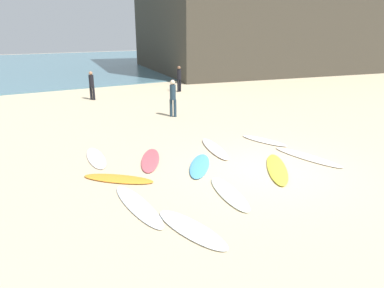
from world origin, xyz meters
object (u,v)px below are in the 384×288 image
(surfboard_6, at_px, (200,165))
(beachgoer_far, at_px, (92,84))
(surfboard_2, at_px, (138,205))
(surfboard_5, at_px, (150,160))
(surfboard_0, at_px, (215,148))
(beachgoer_near, at_px, (179,78))
(surfboard_8, at_px, (307,157))
(surfboard_1, at_px, (229,193))
(surfboard_4, at_px, (118,179))
(surfboard_7, at_px, (264,140))
(surfboard_10, at_px, (191,229))
(surfboard_3, at_px, (277,169))
(beachgoer_mid, at_px, (173,96))
(surfboard_9, at_px, (96,158))

(surfboard_6, xyz_separation_m, beachgoer_far, (0.33, 12.34, 0.89))
(surfboard_2, distance_m, surfboard_5, 3.05)
(surfboard_0, height_order, beachgoer_near, beachgoer_near)
(surfboard_8, bearing_deg, surfboard_1, -175.73)
(surfboard_4, relative_size, surfboard_7, 1.06)
(surfboard_10, distance_m, beachgoer_far, 15.48)
(surfboard_3, xyz_separation_m, surfboard_4, (-4.31, 1.76, -0.00))
(surfboard_7, height_order, surfboard_10, surfboard_7)
(surfboard_10, height_order, beachgoer_mid, beachgoer_mid)
(beachgoer_near, xyz_separation_m, beachgoer_far, (-5.80, 0.16, -0.01))
(surfboard_1, distance_m, surfboard_3, 2.29)
(surfboard_6, distance_m, beachgoer_near, 13.68)
(surfboard_2, relative_size, beachgoer_mid, 1.42)
(surfboard_6, relative_size, beachgoer_far, 1.23)
(surfboard_6, height_order, beachgoer_mid, beachgoer_mid)
(surfboard_2, bearing_deg, surfboard_1, 164.57)
(surfboard_4, height_order, surfboard_6, surfboard_6)
(surfboard_9, distance_m, beachgoer_far, 10.42)
(surfboard_5, bearing_deg, surfboard_9, 170.45)
(surfboard_8, bearing_deg, surfboard_0, 125.02)
(surfboard_6, bearing_deg, surfboard_4, 30.19)
(surfboard_0, bearing_deg, surfboard_7, -169.70)
(surfboard_0, height_order, surfboard_9, surfboard_0)
(surfboard_0, relative_size, surfboard_5, 1.12)
(surfboard_10, distance_m, beachgoer_near, 17.22)
(surfboard_4, height_order, surfboard_9, surfboard_4)
(surfboard_3, distance_m, beachgoer_far, 13.87)
(surfboard_7, relative_size, beachgoer_near, 1.14)
(surfboard_9, bearing_deg, surfboard_3, 146.87)
(surfboard_0, xyz_separation_m, surfboard_6, (-1.32, -1.10, -0.00))
(surfboard_3, xyz_separation_m, surfboard_6, (-1.84, 1.41, 0.00))
(surfboard_10, relative_size, beachgoer_far, 1.22)
(surfboard_10, bearing_deg, surfboard_8, -172.49)
(surfboard_3, xyz_separation_m, beachgoer_far, (-1.51, 13.76, 0.89))
(surfboard_2, height_order, surfboard_8, surfboard_8)
(surfboard_10, bearing_deg, surfboard_0, -140.29)
(surfboard_3, bearing_deg, beachgoer_mid, 123.65)
(surfboard_4, relative_size, surfboard_5, 0.95)
(surfboard_7, height_order, surfboard_8, surfboard_7)
(beachgoer_near, bearing_deg, surfboard_8, -123.99)
(surfboard_3, relative_size, surfboard_4, 1.22)
(surfboard_3, height_order, surfboard_9, surfboard_3)
(surfboard_1, relative_size, beachgoer_near, 1.24)
(surfboard_10, bearing_deg, beachgoer_mid, -126.46)
(beachgoer_far, bearing_deg, surfboard_4, 132.63)
(surfboard_5, xyz_separation_m, surfboard_7, (4.50, -0.35, 0.00))
(surfboard_3, xyz_separation_m, surfboard_8, (1.58, 0.24, -0.01))
(surfboard_5, xyz_separation_m, beachgoer_far, (1.40, 11.09, 0.89))
(beachgoer_far, bearing_deg, surfboard_0, 150.81)
(surfboard_3, height_order, surfboard_7, surfboard_3)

